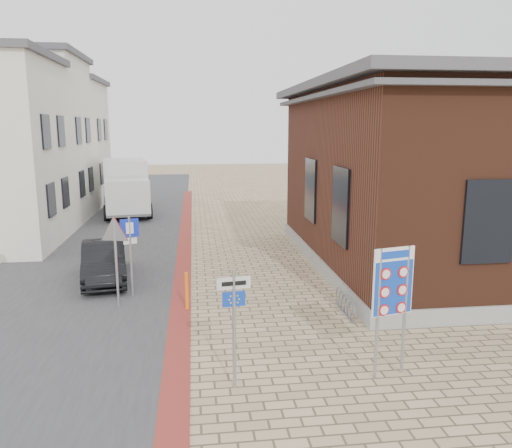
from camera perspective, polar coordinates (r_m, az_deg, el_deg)
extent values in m
plane|color=tan|center=(12.08, 0.85, -14.49)|extent=(120.00, 120.00, 0.00)
cube|color=#38383A|center=(26.61, -15.59, -0.61)|extent=(7.00, 60.00, 0.02)
cube|color=maroon|center=(21.43, -8.21, -3.07)|extent=(0.60, 40.00, 0.02)
cube|color=gray|center=(21.26, 22.82, -3.31)|extent=(12.15, 12.15, 0.50)
cube|color=#4D2618|center=(20.74, 23.50, 5.43)|extent=(12.00, 12.00, 6.00)
cube|color=#4B4B50|center=(20.72, 24.19, 14.12)|extent=(13.00, 13.00, 0.30)
cube|color=#4B4B50|center=(20.69, 24.10, 13.02)|extent=(12.70, 12.70, 0.15)
cube|color=black|center=(15.65, 9.69, 2.05)|extent=(0.12, 1.60, 2.40)
cube|color=black|center=(19.47, 6.31, 3.90)|extent=(0.12, 1.60, 2.40)
cube|color=black|center=(14.18, 25.06, 0.23)|extent=(1.40, 0.12, 2.20)
cube|color=black|center=(22.59, -22.38, 2.58)|extent=(0.10, 1.10, 1.40)
cube|color=black|center=(24.90, -20.96, 3.40)|extent=(0.10, 1.10, 1.40)
cube|color=black|center=(22.39, -22.91, 9.68)|extent=(0.10, 1.10, 1.40)
cube|color=black|center=(24.72, -21.41, 9.84)|extent=(0.10, 1.10, 1.40)
cube|color=silver|center=(30.32, -25.65, 8.47)|extent=(7.00, 6.00, 8.80)
cube|color=#4B4B50|center=(30.53, -26.40, 17.01)|extent=(7.40, 6.40, 0.30)
cube|color=black|center=(28.38, -19.27, 4.37)|extent=(0.10, 1.10, 1.40)
cube|color=black|center=(30.72, -18.35, 4.90)|extent=(0.10, 1.10, 1.40)
cube|color=black|center=(28.22, -19.64, 10.02)|extent=(0.10, 1.10, 1.40)
cube|color=black|center=(30.57, -18.68, 10.12)|extent=(0.10, 1.10, 1.40)
cube|color=silver|center=(36.07, -22.62, 8.32)|extent=(7.00, 6.00, 8.00)
cube|color=#4B4B50|center=(36.17, -23.12, 14.89)|extent=(7.40, 6.40, 0.30)
cube|color=black|center=(34.24, -17.21, 5.55)|extent=(0.10, 1.10, 1.40)
cube|color=black|center=(36.60, -16.57, 5.91)|extent=(0.10, 1.10, 1.40)
cube|color=black|center=(34.11, -17.48, 10.23)|extent=(0.10, 1.10, 1.40)
cube|color=black|center=(36.48, -16.82, 10.29)|extent=(0.10, 1.10, 1.40)
torus|color=slate|center=(13.97, 10.90, -9.80)|extent=(0.04, 0.60, 0.60)
torus|color=slate|center=(14.24, 10.52, -9.38)|extent=(0.04, 0.60, 0.60)
torus|color=slate|center=(14.51, 10.16, -8.98)|extent=(0.04, 0.60, 0.60)
torus|color=slate|center=(14.78, 9.82, -8.59)|extent=(0.04, 0.60, 0.60)
torus|color=slate|center=(15.05, 9.48, -8.21)|extent=(0.04, 0.60, 0.60)
cube|color=slate|center=(14.60, 10.13, -9.94)|extent=(0.08, 1.60, 0.04)
imported|color=black|center=(17.92, -17.00, -4.13)|extent=(2.05, 4.20, 1.32)
cube|color=slate|center=(30.93, -14.49, 1.98)|extent=(3.26, 6.39, 0.28)
cube|color=silver|center=(28.68, -14.46, 3.12)|extent=(2.63, 2.26, 1.81)
cube|color=black|center=(27.80, -14.45, 3.58)|extent=(2.13, 0.40, 0.90)
cube|color=silver|center=(31.75, -14.67, 4.88)|extent=(3.07, 4.39, 2.49)
cylinder|color=black|center=(29.16, -16.72, 1.22)|extent=(0.42, 0.94, 0.90)
cylinder|color=black|center=(29.21, -12.06, 1.46)|extent=(0.42, 0.94, 0.90)
cylinder|color=black|center=(32.73, -16.65, 2.25)|extent=(0.42, 0.94, 0.90)
cylinder|color=black|center=(32.77, -12.50, 2.47)|extent=(0.42, 0.94, 0.90)
cylinder|color=gray|center=(10.73, 13.73, -10.05)|extent=(0.07, 0.07, 2.80)
cylinder|color=gray|center=(11.11, 16.65, -9.46)|extent=(0.07, 0.07, 2.80)
cube|color=white|center=(10.70, 15.40, -6.36)|extent=(0.94, 0.27, 1.44)
cube|color=#0F3EBC|center=(10.70, 15.40, -6.36)|extent=(0.90, 0.27, 1.40)
cube|color=white|center=(10.55, 15.56, -3.35)|extent=(0.91, 0.27, 0.27)
cylinder|color=gray|center=(10.13, -2.52, -12.01)|extent=(0.07, 0.07, 2.49)
cube|color=silver|center=(9.79, -2.56, -6.77)|extent=(0.67, 0.13, 0.24)
cube|color=#0F38B7|center=(9.89, -2.55, -8.56)|extent=(0.46, 0.10, 0.30)
cylinder|color=gray|center=(15.84, -14.10, -3.68)|extent=(0.07, 0.07, 2.54)
cube|color=#1129CC|center=(15.63, -14.26, -0.44)|extent=(0.54, 0.21, 0.56)
cube|color=white|center=(15.72, -14.19, -1.89)|extent=(0.40, 0.17, 0.18)
cylinder|color=gray|center=(14.99, -15.66, -4.51)|extent=(0.07, 0.07, 2.58)
cylinder|color=orange|center=(14.61, -7.91, -7.60)|extent=(0.12, 0.12, 1.12)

